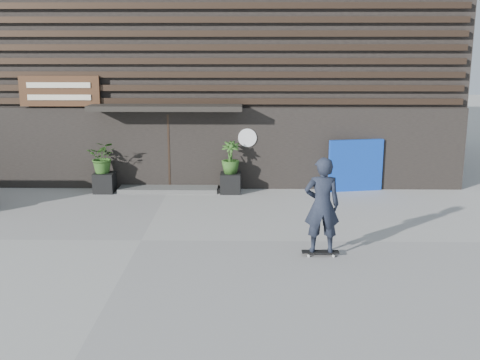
{
  "coord_description": "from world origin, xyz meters",
  "views": [
    {
      "loc": [
        2.46,
        -12.45,
        4.33
      ],
      "look_at": [
        2.23,
        1.38,
        1.1
      ],
      "focal_mm": 43.26,
      "sensor_mm": 36.0,
      "label": 1
    }
  ],
  "objects_px": {
    "planter_pot_right": "(231,183)",
    "blue_tarp": "(356,165)",
    "skateboarder": "(322,205)",
    "planter_pot_left": "(105,182)"
  },
  "relations": [
    {
      "from": "planter_pot_left",
      "to": "skateboarder",
      "type": "distance_m",
      "value": 7.95
    },
    {
      "from": "planter_pot_right",
      "to": "skateboarder",
      "type": "height_order",
      "value": "skateboarder"
    },
    {
      "from": "planter_pot_right",
      "to": "skateboarder",
      "type": "relative_size",
      "value": 0.28
    },
    {
      "from": "blue_tarp",
      "to": "skateboarder",
      "type": "bearing_deg",
      "value": -117.68
    },
    {
      "from": "planter_pot_right",
      "to": "skateboarder",
      "type": "distance_m",
      "value": 5.75
    },
    {
      "from": "blue_tarp",
      "to": "skateboarder",
      "type": "xyz_separation_m",
      "value": [
        -1.71,
        -5.61,
        0.31
      ]
    },
    {
      "from": "planter_pot_left",
      "to": "blue_tarp",
      "type": "xyz_separation_m",
      "value": [
        7.58,
        0.3,
        0.49
      ]
    },
    {
      "from": "planter_pot_right",
      "to": "blue_tarp",
      "type": "height_order",
      "value": "blue_tarp"
    },
    {
      "from": "planter_pot_right",
      "to": "blue_tarp",
      "type": "xyz_separation_m",
      "value": [
        3.78,
        0.3,
        0.49
      ]
    },
    {
      "from": "planter_pot_left",
      "to": "blue_tarp",
      "type": "height_order",
      "value": "blue_tarp"
    }
  ]
}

